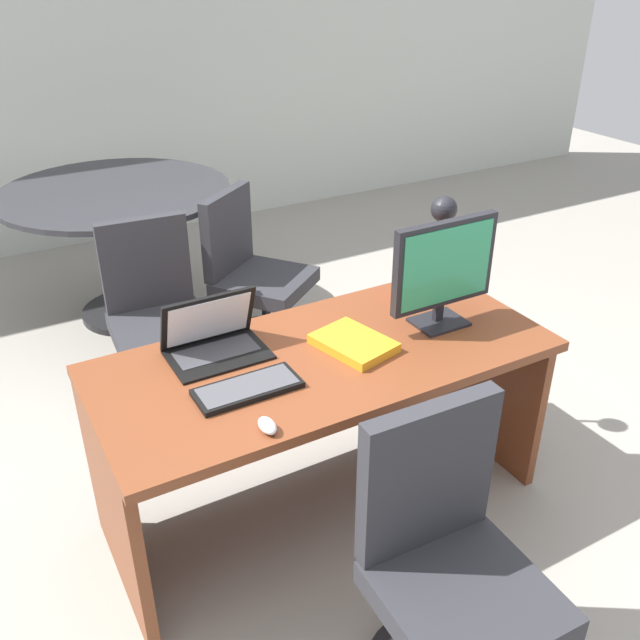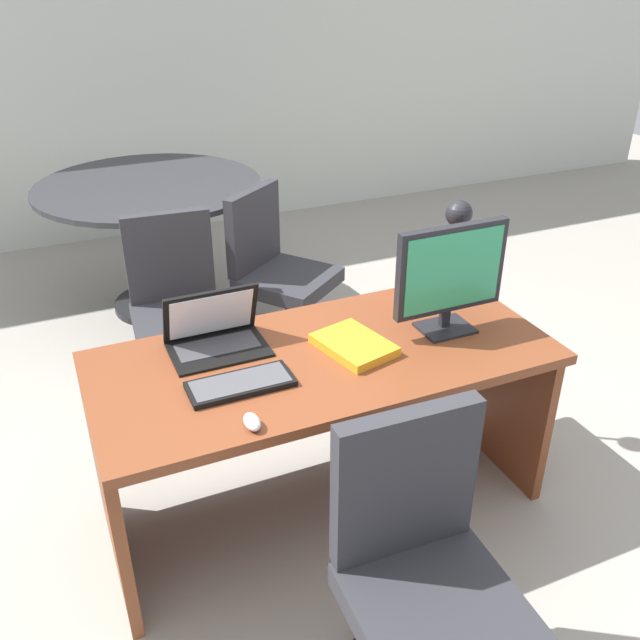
% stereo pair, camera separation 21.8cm
% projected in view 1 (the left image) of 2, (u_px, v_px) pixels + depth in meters
% --- Properties ---
extents(ground, '(12.00, 12.00, 0.00)m').
position_uv_depth(ground, '(196.00, 342.00, 3.98)').
color(ground, gray).
extents(back_wall, '(10.00, 0.10, 2.80)m').
position_uv_depth(back_wall, '(82.00, 46.00, 4.77)').
color(back_wall, silver).
rests_on(back_wall, ground).
extents(desk, '(1.67, 0.75, 0.72)m').
position_uv_depth(desk, '(319.00, 393.00, 2.62)').
color(desk, brown).
rests_on(desk, ground).
extents(monitor, '(0.45, 0.16, 0.42)m').
position_uv_depth(monitor, '(444.00, 268.00, 2.57)').
color(monitor, black).
rests_on(monitor, desk).
extents(laptop, '(0.35, 0.25, 0.22)m').
position_uv_depth(laptop, '(213.00, 334.00, 2.47)').
color(laptop, black).
rests_on(laptop, desk).
extents(keyboard, '(0.35, 0.15, 0.02)m').
position_uv_depth(keyboard, '(248.00, 388.00, 2.27)').
color(keyboard, black).
rests_on(keyboard, desk).
extents(mouse, '(0.05, 0.09, 0.04)m').
position_uv_depth(mouse, '(267.00, 426.00, 2.08)').
color(mouse, silver).
rests_on(mouse, desk).
extents(desk_lamp, '(0.12, 0.14, 0.40)m').
position_uv_depth(desk_lamp, '(442.00, 221.00, 2.85)').
color(desk_lamp, black).
rests_on(desk_lamp, desk).
extents(book, '(0.27, 0.32, 0.04)m').
position_uv_depth(book, '(354.00, 343.00, 2.51)').
color(book, orange).
rests_on(book, desk).
extents(coffee_mug, '(0.10, 0.07, 0.11)m').
position_uv_depth(coffee_mug, '(402.00, 287.00, 2.84)').
color(coffee_mug, red).
rests_on(coffee_mug, desk).
extents(office_chair, '(0.56, 0.56, 0.93)m').
position_uv_depth(office_chair, '(450.00, 591.00, 2.00)').
color(office_chair, black).
rests_on(office_chair, ground).
extents(meeting_table, '(1.31, 1.31, 0.80)m').
position_uv_depth(meeting_table, '(118.00, 221.00, 4.00)').
color(meeting_table, black).
rests_on(meeting_table, ground).
extents(meeting_chair_near, '(0.65, 0.65, 0.88)m').
position_uv_depth(meeting_chair_near, '(256.00, 287.00, 3.81)').
color(meeting_chair_near, black).
rests_on(meeting_chair_near, ground).
extents(meeting_chair_far, '(0.56, 0.56, 0.87)m').
position_uv_depth(meeting_chair_far, '(159.00, 330.00, 3.42)').
color(meeting_chair_far, black).
rests_on(meeting_chair_far, ground).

